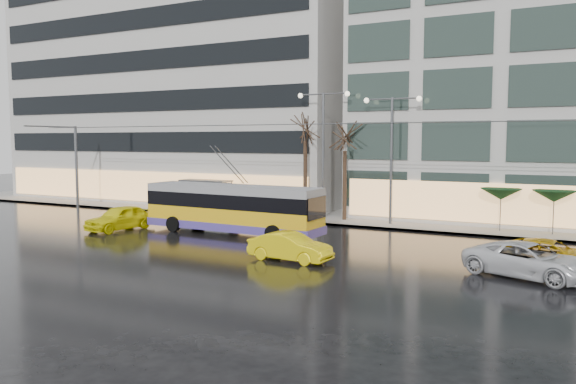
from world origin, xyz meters
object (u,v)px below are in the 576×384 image
Objects in this scene: trolleybus at (232,210)px; taxi_a at (120,218)px; bus_shelter at (203,188)px; street_lamp_near at (323,138)px.

trolleybus is 2.52× the size of taxi_a.
street_lamp_near reaches higher than bus_shelter.
bus_shelter is at bearing -179.37° from street_lamp_near.
trolleybus is at bearing -110.21° from street_lamp_near.
trolleybus is at bearing -44.74° from bus_shelter.
trolleybus reaches higher than bus_shelter.
taxi_a is (-10.00, -9.75, -5.19)m from street_lamp_near.
bus_shelter is 0.89× the size of taxi_a.
trolleybus is 1.32× the size of street_lamp_near.
taxi_a is at bearing -135.71° from street_lamp_near.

